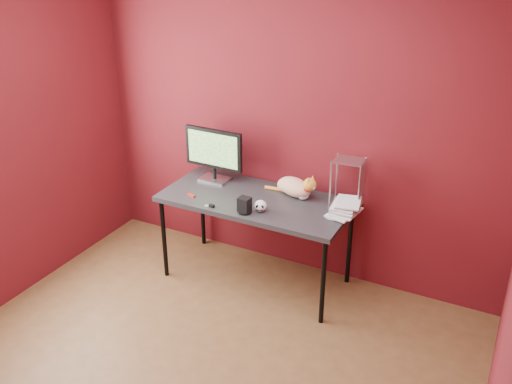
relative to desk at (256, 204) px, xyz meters
The scene contains 11 objects.
room 1.57m from the desk, 83.75° to the right, with size 3.52×3.52×2.61m.
desk is the anchor object (origin of this frame).
monitor 0.58m from the desk, 161.75° to the left, with size 0.52×0.17×0.45m.
cat 0.34m from the desk, 35.94° to the left, with size 0.47×0.27×0.22m.
skull_mug 0.25m from the desk, 54.43° to the right, with size 0.09×0.10×0.09m.
speaker 0.28m from the desk, 82.14° to the right, with size 0.11×0.11×0.12m.
book_stack 0.91m from the desk, ahead, with size 0.23×0.27×1.21m.
wire_rack 0.74m from the desk, 17.56° to the left, with size 0.23×0.20×0.38m.
pocket_knife 0.52m from the desk, 157.43° to the right, with size 0.07×0.02×0.01m, color #9E1C0C.
black_gadget 0.38m from the desk, 128.72° to the right, with size 0.04×0.03×0.02m, color black.
washer 0.40m from the desk, 133.29° to the right, with size 0.04×0.04×0.00m, color #ADADB2.
Camera 1 is at (1.68, -2.23, 2.71)m, focal length 40.00 mm.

